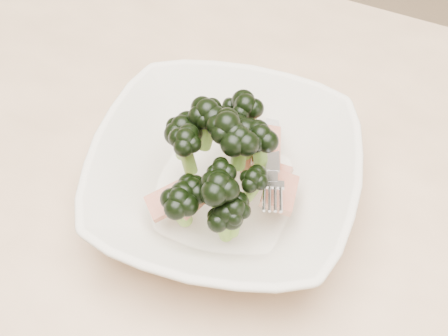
{
  "coord_description": "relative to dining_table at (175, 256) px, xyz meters",
  "views": [
    {
      "loc": [
        0.19,
        -0.29,
        1.3
      ],
      "look_at": [
        0.05,
        0.04,
        0.8
      ],
      "focal_mm": 50.0,
      "sensor_mm": 36.0,
      "label": 1
    }
  ],
  "objects": [
    {
      "name": "broccoli_dish",
      "position": [
        0.05,
        0.04,
        0.14
      ],
      "size": [
        0.31,
        0.31,
        0.12
      ],
      "color": "beige",
      "rests_on": "dining_table"
    },
    {
      "name": "dining_table",
      "position": [
        0.0,
        0.0,
        0.0
      ],
      "size": [
        1.2,
        0.8,
        0.75
      ],
      "color": "tan",
      "rests_on": "ground"
    }
  ]
}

